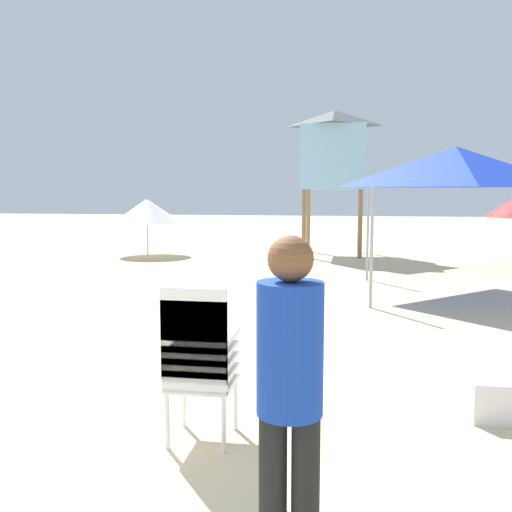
# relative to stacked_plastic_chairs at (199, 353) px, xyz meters

# --- Properties ---
(ground) EXTENTS (80.00, 80.00, 0.00)m
(ground) POSITION_rel_stacked_plastic_chairs_xyz_m (-0.87, -0.44, -0.70)
(ground) COLOR beige
(stacked_plastic_chairs) EXTENTS (0.48, 0.48, 1.20)m
(stacked_plastic_chairs) POSITION_rel_stacked_plastic_chairs_xyz_m (0.00, 0.00, 0.00)
(stacked_plastic_chairs) COLOR white
(stacked_plastic_chairs) RESTS_ON ground
(lifeguard_near_right) EXTENTS (0.32, 0.32, 1.67)m
(lifeguard_near_right) POSITION_rel_stacked_plastic_chairs_xyz_m (0.82, -1.33, 0.26)
(lifeguard_near_right) COLOR black
(lifeguard_near_right) RESTS_ON ground
(popup_canopy) EXTENTS (3.00, 3.00, 2.65)m
(popup_canopy) POSITION_rel_stacked_plastic_chairs_xyz_m (2.85, 6.85, 1.59)
(popup_canopy) COLOR #B2B2B7
(popup_canopy) RESTS_ON ground
(lifeguard_tower) EXTENTS (1.98, 1.98, 4.16)m
(lifeguard_tower) POSITION_rel_stacked_plastic_chairs_xyz_m (0.48, 13.11, 2.34)
(lifeguard_tower) COLOR olive
(lifeguard_tower) RESTS_ON ground
(beach_umbrella_left) EXTENTS (1.98, 1.98, 1.64)m
(beach_umbrella_left) POSITION_rel_stacked_plastic_chairs_xyz_m (-4.82, 12.07, 0.60)
(beach_umbrella_left) COLOR beige
(beach_umbrella_left) RESTS_ON ground
(cooler_box) EXTENTS (0.49, 0.39, 0.34)m
(cooler_box) POSITION_rel_stacked_plastic_chairs_xyz_m (2.32, 0.89, -0.53)
(cooler_box) COLOR white
(cooler_box) RESTS_ON ground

